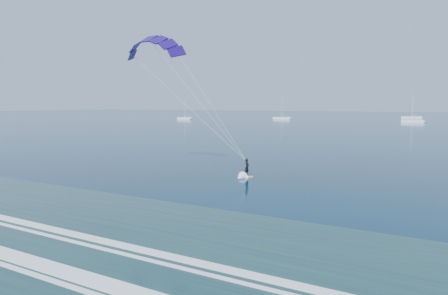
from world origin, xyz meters
The scene contains 5 objects.
kitesurfer_rig centered at (-8.96, 30.15, 8.67)m, with size 15.84×6.35×16.60m.
sailboat_0 centered at (-105.26, 165.35, 0.68)m, with size 7.92×2.40×10.88m.
sailboat_1 centered at (-62.24, 193.67, 0.69)m, with size 9.26×2.40×12.64m.
sailboat_2 centered at (-3.08, 240.73, 0.69)m, with size 10.26×2.40×13.62m.
sailboat_3 centered at (1.60, 183.77, 0.69)m, with size 8.78×2.40×12.17m.
Camera 1 is at (15.34, -6.60, 7.94)m, focal length 32.00 mm.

